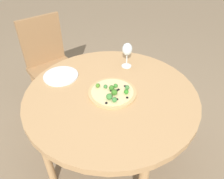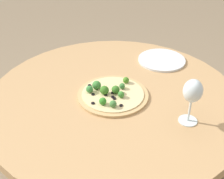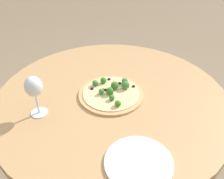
{
  "view_description": "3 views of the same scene",
  "coord_description": "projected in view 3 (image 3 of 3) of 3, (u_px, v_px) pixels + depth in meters",
  "views": [
    {
      "loc": [
        -0.41,
        0.92,
        1.53
      ],
      "look_at": [
        -0.01,
        0.0,
        0.74
      ],
      "focal_mm": 35.0,
      "sensor_mm": 36.0,
      "label": 1
    },
    {
      "loc": [
        -0.85,
        -0.6,
        1.44
      ],
      "look_at": [
        -0.01,
        0.0,
        0.74
      ],
      "focal_mm": 50.0,
      "sensor_mm": 36.0,
      "label": 2
    },
    {
      "loc": [
        0.84,
        -0.26,
        1.39
      ],
      "look_at": [
        -0.01,
        0.0,
        0.74
      ],
      "focal_mm": 40.0,
      "sensor_mm": 36.0,
      "label": 3
    }
  ],
  "objects": [
    {
      "name": "dining_table",
      "position": [
        112.0,
        108.0,
        1.14
      ],
      "size": [
        1.03,
        1.03,
        0.71
      ],
      "color": "tan",
      "rests_on": "ground_plane"
    },
    {
      "name": "pizza",
      "position": [
        112.0,
        93.0,
        1.11
      ],
      "size": [
        0.29,
        0.29,
        0.05
      ],
      "color": "tan",
      "rests_on": "dining_table"
    },
    {
      "name": "wine_glass",
      "position": [
        34.0,
        88.0,
        0.94
      ],
      "size": [
        0.07,
        0.07,
        0.18
      ],
      "color": "silver",
      "rests_on": "dining_table"
    },
    {
      "name": "plate_near",
      "position": [
        139.0,
        163.0,
        0.81
      ],
      "size": [
        0.23,
        0.23,
        0.01
      ],
      "color": "silver",
      "rests_on": "dining_table"
    }
  ]
}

